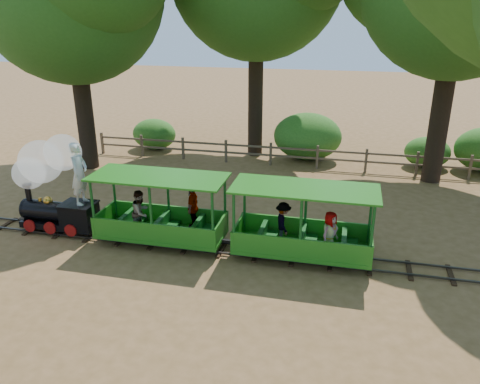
% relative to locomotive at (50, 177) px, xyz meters
% --- Properties ---
extents(ground, '(90.00, 90.00, 0.00)m').
position_rel_locomotive_xyz_m(ground, '(6.19, -0.07, -1.74)').
color(ground, '#996B42').
rests_on(ground, ground).
extents(track, '(22.00, 1.00, 0.10)m').
position_rel_locomotive_xyz_m(track, '(6.19, -0.07, -1.67)').
color(track, '#3F3D3A').
rests_on(track, ground).
extents(locomotive, '(2.68, 1.26, 3.07)m').
position_rel_locomotive_xyz_m(locomotive, '(0.00, 0.00, 0.00)').
color(locomotive, black).
rests_on(locomotive, ground).
extents(carriage_front, '(3.76, 1.56, 1.95)m').
position_rel_locomotive_xyz_m(carriage_front, '(3.45, -0.06, -0.90)').
color(carriage_front, '#22771A').
rests_on(carriage_front, track).
extents(carriage_rear, '(3.76, 1.53, 1.95)m').
position_rel_locomotive_xyz_m(carriage_rear, '(7.41, -0.08, -0.93)').
color(carriage_rear, '#22771A').
rests_on(carriage_rear, track).
extents(fence, '(18.10, 0.10, 1.00)m').
position_rel_locomotive_xyz_m(fence, '(6.19, 7.93, -1.16)').
color(fence, brown).
rests_on(fence, ground).
extents(shrub_west, '(2.12, 1.63, 1.47)m').
position_rel_locomotive_xyz_m(shrub_west, '(-0.74, 9.23, -1.00)').
color(shrub_west, '#2D6B1E').
rests_on(shrub_west, ground).
extents(shrub_mid_w, '(3.03, 2.33, 2.09)m').
position_rel_locomotive_xyz_m(shrub_mid_w, '(6.61, 9.23, -0.69)').
color(shrub_mid_w, '#2D6B1E').
rests_on(shrub_mid_w, ground).
extents(shrub_mid_e, '(1.89, 1.46, 1.31)m').
position_rel_locomotive_xyz_m(shrub_mid_e, '(11.73, 9.23, -1.08)').
color(shrub_mid_e, '#2D6B1E').
rests_on(shrub_mid_e, ground).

